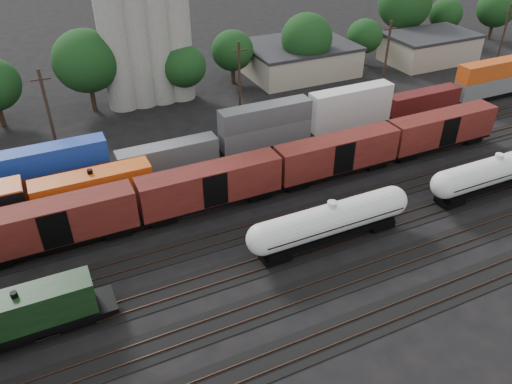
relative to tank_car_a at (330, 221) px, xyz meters
name	(u,v)px	position (x,y,z in m)	size (l,w,h in m)	color
ground	(219,240)	(-9.41, 5.00, -2.68)	(600.00, 600.00, 0.00)	black
tracks	(219,239)	(-9.41, 5.00, -2.64)	(180.00, 33.20, 0.20)	black
tank_car_a	(330,221)	(0.00, 0.00, 0.00)	(17.24, 3.09, 4.52)	silver
tank_car_b	(495,171)	(21.11, 0.00, 0.00)	(17.26, 3.09, 4.52)	silver
orange_locomotive	(59,196)	(-22.58, 15.00, 0.14)	(19.95, 3.33, 4.99)	black
container_wall	(125,159)	(-14.77, 20.00, 0.05)	(160.00, 2.60, 5.80)	black
grain_silo	(143,28)	(-6.13, 41.00, 8.57)	(13.40, 5.00, 29.00)	gray
industrial_sheds	(173,84)	(-2.78, 40.25, -0.13)	(119.38, 17.26, 5.10)	#9E937F
tree_band	(115,57)	(-10.24, 43.88, 4.10)	(164.41, 17.28, 13.08)	black
utility_poles	(151,100)	(-9.41, 27.00, 3.53)	(122.20, 0.36, 12.00)	black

